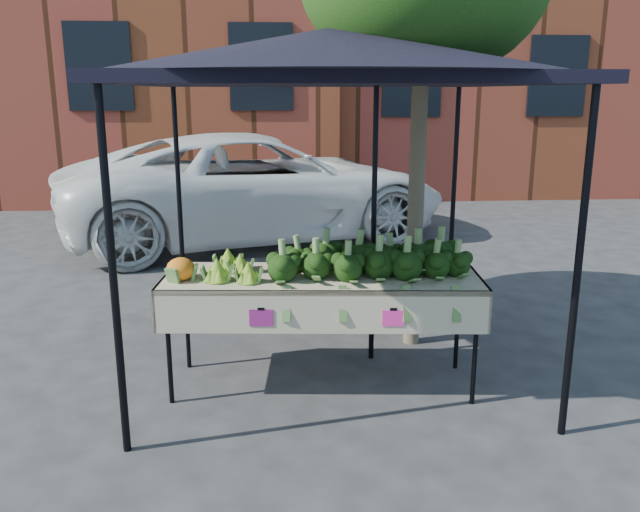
{
  "coord_description": "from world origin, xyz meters",
  "views": [
    {
      "loc": [
        -0.32,
        -4.77,
        2.26
      ],
      "look_at": [
        0.04,
        0.14,
        1.0
      ],
      "focal_mm": 36.3,
      "sensor_mm": 36.0,
      "label": 1
    }
  ],
  "objects_px": {
    "canopy": "(331,202)",
    "vehicle": "(253,41)",
    "table": "(322,331)",
    "street_tree": "(419,117)"
  },
  "relations": [
    {
      "from": "table",
      "to": "vehicle",
      "type": "relative_size",
      "value": 0.41
    },
    {
      "from": "vehicle",
      "to": "street_tree",
      "type": "distance_m",
      "value": 4.8
    },
    {
      "from": "canopy",
      "to": "vehicle",
      "type": "relative_size",
      "value": 0.53
    },
    {
      "from": "street_tree",
      "to": "vehicle",
      "type": "bearing_deg",
      "value": 108.63
    },
    {
      "from": "vehicle",
      "to": "street_tree",
      "type": "relative_size",
      "value": 1.45
    },
    {
      "from": "table",
      "to": "street_tree",
      "type": "bearing_deg",
      "value": 42.86
    },
    {
      "from": "street_tree",
      "to": "canopy",
      "type": "bearing_deg",
      "value": -161.61
    },
    {
      "from": "vehicle",
      "to": "canopy",
      "type": "bearing_deg",
      "value": 171.25
    },
    {
      "from": "canopy",
      "to": "vehicle",
      "type": "distance_m",
      "value": 5.04
    },
    {
      "from": "table",
      "to": "street_tree",
      "type": "xyz_separation_m",
      "value": [
        0.89,
        0.83,
        1.59
      ]
    }
  ]
}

